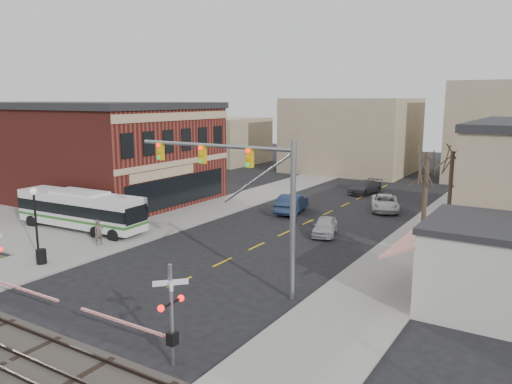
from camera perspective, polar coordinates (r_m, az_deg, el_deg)
ground at (r=26.76m, az=-11.53°, el=-11.38°), size 160.00×160.00×0.00m
sidewalk_west at (r=47.42m, az=-3.33°, el=-1.43°), size 5.00×60.00×0.12m
sidewalk_east at (r=39.90m, az=19.66°, el=-4.35°), size 5.00×60.00×0.12m
ballast_strip at (r=22.22m, az=-26.46°, el=-17.01°), size 160.00×5.00×0.06m
rail_tracks at (r=22.18m, az=-26.48°, el=-16.80°), size 160.00×3.91×0.14m
brick_building at (r=55.97m, az=-20.69°, el=4.67°), size 30.40×15.40×9.60m
tree_east_a at (r=31.29m, az=18.66°, el=-1.82°), size 0.28×0.28×6.75m
tree_east_b at (r=37.05m, az=21.25°, el=-0.47°), size 0.28×0.28×6.30m
tree_east_c at (r=44.75m, az=23.49°, el=1.75°), size 0.28×0.28×7.20m
transit_bus at (r=40.24m, az=-19.42°, el=-1.88°), size 11.35×3.06×2.89m
traffic_signal_mast at (r=25.51m, az=-1.12°, el=1.14°), size 9.78×0.30×8.00m
rr_crossing_east at (r=19.57m, az=-10.59°, el=-13.55°), size 5.60×1.36×4.00m
street_lamp at (r=33.66m, az=-23.96°, el=-1.71°), size 0.44×0.44×4.43m
trash_bin at (r=32.97m, az=-23.33°, el=-6.79°), size 0.60×0.60×0.88m
car_a at (r=37.31m, az=7.88°, el=-3.87°), size 2.61×4.19×1.33m
car_b at (r=44.17m, az=4.11°, el=-1.31°), size 2.67×5.27×1.66m
car_c at (r=46.40m, az=14.53°, el=-1.21°), size 3.88×5.51×1.39m
car_d at (r=54.26m, az=12.34°, el=0.55°), size 2.75×5.01×1.38m
pedestrian_near at (r=35.61m, az=-17.53°, el=-4.42°), size 0.55×0.71×1.75m
pedestrian_far at (r=39.08m, az=-16.12°, el=-2.95°), size 1.09×1.15×1.87m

